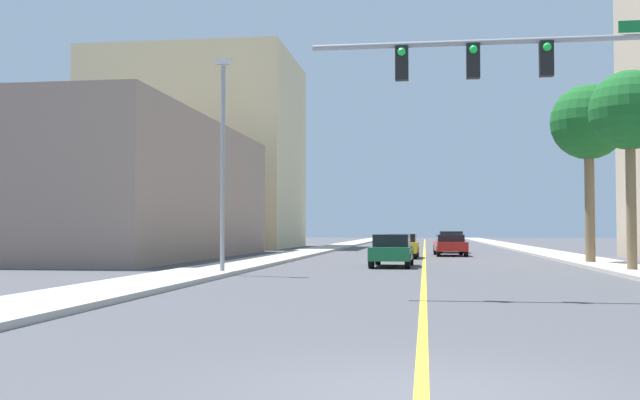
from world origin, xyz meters
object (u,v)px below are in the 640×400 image
street_lamp (223,153)px  car_yellow (402,245)px  palm_mid (630,112)px  palm_far (589,124)px  car_silver (451,242)px  car_green (392,250)px  car_red (450,245)px  traffic_signal_mast (583,89)px

street_lamp → car_yellow: (5.88, 16.57, -3.67)m
palm_mid → palm_far: bearing=91.0°
car_silver → car_green: car_silver is taller
car_yellow → car_silver: (3.11, 10.21, 0.03)m
street_lamp → palm_mid: (14.82, 3.07, 1.61)m
car_silver → car_red: bearing=-93.8°
street_lamp → palm_mid: 15.22m
street_lamp → palm_mid: bearing=11.7°
palm_far → car_silver: (-5.73, 17.24, -5.73)m
traffic_signal_mast → car_green: 16.02m
palm_mid → palm_far: palm_far is taller
palm_mid → car_green: bearing=158.2°
car_silver → car_red: size_ratio=0.84×
palm_far → car_red: 13.97m
palm_far → palm_mid: bearing=-89.0°
car_yellow → palm_far: bearing=-37.2°
street_lamp → car_silver: size_ratio=1.98×
street_lamp → car_silver: (8.99, 26.77, -3.64)m
street_lamp → car_yellow: street_lamp is taller
traffic_signal_mast → palm_far: size_ratio=1.20×
car_silver → car_red: (-0.25, -6.03, -0.07)m
car_yellow → car_red: 5.06m
car_silver → car_yellow: bearing=-108.3°
traffic_signal_mast → car_red: 29.03m
palm_far → car_green: 11.01m
traffic_signal_mast → palm_far: palm_far is taller
traffic_signal_mast → car_red: traffic_signal_mast is taller
car_red → traffic_signal_mast: bearing=-88.0°
traffic_signal_mast → car_red: size_ratio=2.13×
palm_mid → car_yellow: (-8.94, 13.50, -5.28)m
traffic_signal_mast → palm_mid: 11.69m
palm_mid → palm_far: size_ratio=0.91×
traffic_signal_mast → car_yellow: traffic_signal_mast is taller
traffic_signal_mast → car_silver: bearing=93.2°
palm_mid → car_yellow: 17.03m
palm_mid → car_red: palm_mid is taller
car_green → car_silver: bearing=82.3°
car_red → car_green: car_green is taller
street_lamp → car_green: bearing=49.2°
street_lamp → car_red: size_ratio=1.66×
street_lamp → palm_far: bearing=32.9°
palm_mid → car_silver: bearing=103.8°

